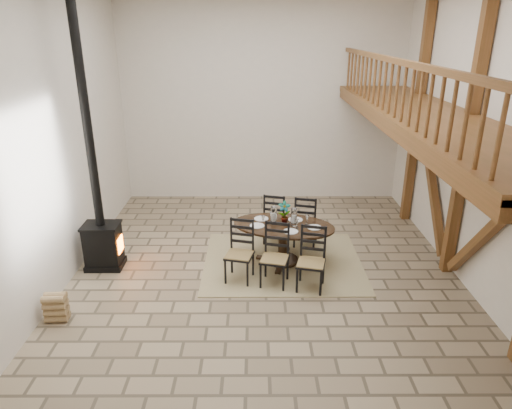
{
  "coord_description": "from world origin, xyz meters",
  "views": [
    {
      "loc": [
        -0.19,
        -7.5,
        4.22
      ],
      "look_at": [
        -0.16,
        0.4,
        1.16
      ],
      "focal_mm": 32.0,
      "sensor_mm": 36.0,
      "label": 1
    }
  ],
  "objects_px": {
    "dining_table": "(282,245)",
    "log_stack": "(56,307)",
    "wood_stove": "(99,212)",
    "log_basket": "(102,257)"
  },
  "relations": [
    {
      "from": "dining_table",
      "to": "log_stack",
      "type": "bearing_deg",
      "value": -140.05
    },
    {
      "from": "wood_stove",
      "to": "log_basket",
      "type": "relative_size",
      "value": 10.1
    },
    {
      "from": "dining_table",
      "to": "wood_stove",
      "type": "bearing_deg",
      "value": -165.35
    },
    {
      "from": "wood_stove",
      "to": "dining_table",
      "type": "bearing_deg",
      "value": 0.63
    },
    {
      "from": "dining_table",
      "to": "log_basket",
      "type": "xyz_separation_m",
      "value": [
        -3.4,
        -0.01,
        -0.25
      ]
    },
    {
      "from": "wood_stove",
      "to": "log_stack",
      "type": "bearing_deg",
      "value": -97.89
    },
    {
      "from": "wood_stove",
      "to": "log_basket",
      "type": "xyz_separation_m",
      "value": [
        -0.07,
        0.04,
        -0.94
      ]
    },
    {
      "from": "log_stack",
      "to": "wood_stove",
      "type": "bearing_deg",
      "value": 82.39
    },
    {
      "from": "dining_table",
      "to": "log_stack",
      "type": "relative_size",
      "value": 5.23
    },
    {
      "from": "wood_stove",
      "to": "log_stack",
      "type": "xyz_separation_m",
      "value": [
        -0.23,
        -1.7,
        -0.89
      ]
    }
  ]
}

